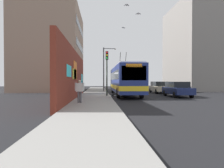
# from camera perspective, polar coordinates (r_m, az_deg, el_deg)

# --- Properties ---
(ground_plane) EXTENTS (80.00, 80.00, 0.00)m
(ground_plane) POSITION_cam_1_polar(r_m,az_deg,el_deg) (20.20, -0.70, -3.77)
(ground_plane) COLOR black
(sidewalk_slab) EXTENTS (48.00, 3.20, 0.15)m
(sidewalk_slab) POSITION_cam_1_polar(r_m,az_deg,el_deg) (20.16, -5.25, -3.57)
(sidewalk_slab) COLOR gray
(sidewalk_slab) RESTS_ON ground_plane
(graffiti_wall) EXTENTS (15.35, 0.32, 4.30)m
(graffiti_wall) POSITION_cam_1_polar(r_m,az_deg,el_deg) (16.93, -11.43, 2.58)
(graffiti_wall) COLOR maroon
(graffiti_wall) RESTS_ON ground_plane
(building_far_left) EXTENTS (13.33, 9.56, 13.82)m
(building_far_left) POSITION_cam_1_polar(r_m,az_deg,el_deg) (34.31, -17.77, 9.69)
(building_far_left) COLOR gray
(building_far_left) RESTS_ON ground_plane
(building_far_right) EXTENTS (12.75, 9.00, 15.35)m
(building_far_right) POSITION_cam_1_polar(r_m,az_deg,el_deg) (38.26, 24.79, 9.89)
(building_far_right) COLOR gray
(building_far_right) RESTS_ON ground_plane
(city_bus) EXTENTS (11.59, 2.53, 5.13)m
(city_bus) POSITION_cam_1_polar(r_m,az_deg,el_deg) (21.64, 3.86, 1.46)
(city_bus) COLOR navy
(city_bus) RESTS_ON ground_plane
(parked_car_navy) EXTENTS (4.24, 1.87, 1.58)m
(parked_car_navy) POSITION_cam_1_polar(r_m,az_deg,el_deg) (20.70, 19.22, -1.40)
(parked_car_navy) COLOR navy
(parked_car_navy) RESTS_ON ground_plane
(parked_car_champagne) EXTENTS (4.27, 1.80, 1.58)m
(parked_car_champagne) POSITION_cam_1_polar(r_m,az_deg,el_deg) (26.24, 14.11, -0.90)
(parked_car_champagne) COLOR #C6B793
(parked_car_champagne) RESTS_ON ground_plane
(pedestrian_near_wall) EXTENTS (0.22, 0.64, 1.57)m
(pedestrian_near_wall) POSITION_cam_1_polar(r_m,az_deg,el_deg) (13.05, -9.83, -1.68)
(pedestrian_near_wall) COLOR #595960
(pedestrian_near_wall) RESTS_ON sidewalk_slab
(traffic_light) EXTENTS (0.49, 0.28, 4.53)m
(traffic_light) POSITION_cam_1_polar(r_m,az_deg,el_deg) (19.08, -1.56, 5.51)
(traffic_light) COLOR #2D382D
(traffic_light) RESTS_ON sidewalk_slab
(street_lamp) EXTENTS (0.44, 1.95, 6.49)m
(street_lamp) POSITION_cam_1_polar(r_m,az_deg,el_deg) (28.06, -2.09, 5.52)
(street_lamp) COLOR #4C4C51
(street_lamp) RESTS_ON sidewalk_slab
(flying_pigeons) EXTENTS (7.49, 5.29, 1.49)m
(flying_pigeons) POSITION_cam_1_polar(r_m,az_deg,el_deg) (21.17, 1.32, 21.73)
(flying_pigeons) COLOR #47474C
(curbside_puddle) EXTENTS (1.83, 1.83, 0.00)m
(curbside_puddle) POSITION_cam_1_polar(r_m,az_deg,el_deg) (21.11, 0.79, -3.56)
(curbside_puddle) COLOR black
(curbside_puddle) RESTS_ON ground_plane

